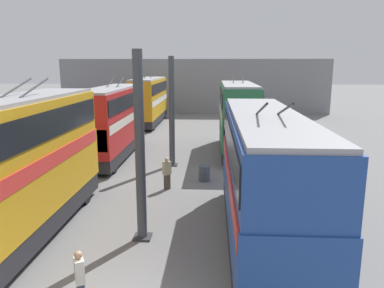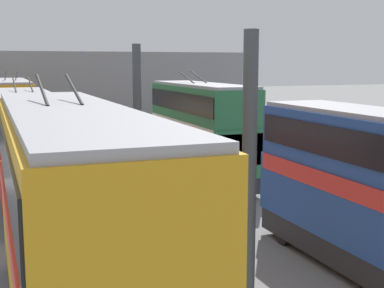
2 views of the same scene
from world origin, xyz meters
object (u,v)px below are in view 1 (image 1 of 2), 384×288
(person_aisle_midway, at_px, (167,172))
(person_aisle_foreground, at_px, (80,278))
(bus_right_far, at_px, (149,98))
(oil_drum, at_px, (204,173))
(bus_left_near, at_px, (264,172))
(bus_right_near, at_px, (13,164))
(bus_left_far, at_px, (238,114))
(bus_right_mid, at_px, (112,118))

(person_aisle_midway, relative_size, person_aisle_foreground, 1.04)
(bus_right_far, relative_size, oil_drum, 12.73)
(bus_left_near, relative_size, bus_right_far, 0.99)
(oil_drum, bearing_deg, bus_right_near, 140.21)
(person_aisle_foreground, bearing_deg, bus_right_near, 109.07)
(bus_left_far, distance_m, person_aisle_foreground, 19.41)
(bus_right_far, distance_m, person_aisle_foreground, 32.39)
(bus_right_near, distance_m, person_aisle_midway, 8.21)
(bus_right_far, bearing_deg, person_aisle_midway, -168.07)
(person_aisle_midway, bearing_deg, bus_right_near, 105.41)
(bus_left_far, distance_m, person_aisle_midway, 9.76)
(bus_right_mid, relative_size, person_aisle_foreground, 6.47)
(bus_right_mid, relative_size, oil_drum, 11.99)
(bus_left_near, xyz_separation_m, person_aisle_midway, (6.04, 4.19, -1.84))
(bus_right_near, relative_size, person_aisle_foreground, 6.87)
(bus_right_far, bearing_deg, bus_left_far, -146.83)
(person_aisle_midway, bearing_deg, bus_right_mid, -3.82)
(bus_right_near, relative_size, oil_drum, 12.74)
(bus_left_far, distance_m, bus_right_mid, 9.06)
(bus_left_near, distance_m, bus_right_mid, 15.59)
(bus_left_far, height_order, person_aisle_foreground, bus_left_far)
(bus_right_mid, bearing_deg, bus_left_far, -78.54)
(bus_right_mid, distance_m, person_aisle_midway, 8.46)
(bus_right_far, bearing_deg, bus_right_near, 180.00)
(bus_left_near, height_order, person_aisle_foreground, bus_left_near)
(bus_right_near, height_order, oil_drum, bus_right_near)
(person_aisle_foreground, relative_size, oil_drum, 1.85)
(bus_left_near, bearing_deg, bus_right_near, 92.36)
(bus_left_far, height_order, oil_drum, bus_left_far)
(bus_right_near, bearing_deg, bus_right_mid, -0.00)
(bus_right_far, bearing_deg, oil_drum, -162.23)
(bus_right_near, height_order, person_aisle_foreground, bus_right_near)
(bus_right_far, bearing_deg, bus_right_mid, -180.00)
(bus_left_far, xyz_separation_m, person_aisle_foreground, (-18.55, 5.31, -2.05))
(bus_right_near, height_order, bus_right_far, bus_right_near)
(bus_right_near, xyz_separation_m, bus_right_mid, (13.19, -0.00, -0.23))
(bus_left_near, bearing_deg, person_aisle_foreground, 126.51)
(bus_left_near, height_order, bus_right_far, bus_right_far)
(bus_right_mid, xyz_separation_m, bus_right_far, (15.38, 0.00, 0.05))
(bus_left_near, distance_m, person_aisle_midway, 7.58)
(bus_left_near, relative_size, person_aisle_midway, 6.51)
(bus_right_near, bearing_deg, oil_drum, -39.79)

